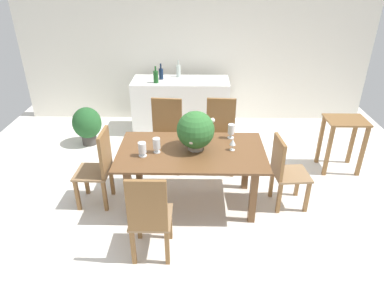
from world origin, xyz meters
name	(u,v)px	position (x,y,z in m)	size (l,w,h in m)	color
ground_plane	(192,191)	(0.00, 0.00, 0.00)	(7.04, 7.04, 0.00)	silver
back_wall	(194,51)	(0.00, 2.60, 1.30)	(6.40, 0.10, 2.60)	silver
dining_table	(191,159)	(0.00, -0.25, 0.64)	(1.75, 1.02, 0.76)	brown
chair_far_left	(166,131)	(-0.38, 0.71, 0.56)	(0.51, 0.47, 1.03)	brown
chair_near_left	(149,215)	(-0.39, -1.22, 0.55)	(0.42, 0.45, 1.02)	brown
chair_head_end	(100,165)	(-1.12, -0.26, 0.54)	(0.42, 0.43, 0.99)	brown
chair_far_right	(220,131)	(0.40, 0.72, 0.56)	(0.49, 0.50, 1.02)	brown
chair_foot_end	(284,169)	(1.13, -0.26, 0.51)	(0.45, 0.45, 0.93)	brown
flower_centerpiece	(196,130)	(0.05, -0.22, 1.00)	(0.45, 0.44, 0.47)	gray
crystal_vase_left	(157,144)	(-0.40, -0.31, 0.86)	(0.09, 0.09, 0.18)	silver
crystal_vase_center_near	(231,130)	(0.49, 0.09, 0.87)	(0.08, 0.08, 0.19)	silver
crystal_vase_right	(142,148)	(-0.56, -0.40, 0.85)	(0.09, 0.09, 0.17)	silver
wine_glass	(233,142)	(0.49, -0.23, 0.86)	(0.07, 0.07, 0.15)	silver
kitchen_counter	(181,106)	(-0.23, 1.98, 0.47)	(1.67, 0.66, 0.94)	white
wine_bottle_tall	(156,77)	(-0.64, 1.82, 1.04)	(0.08, 0.08, 0.28)	#194C1E
wine_bottle_clear	(178,71)	(-0.27, 2.16, 1.05)	(0.07, 0.07, 0.30)	#B2BFB7
wine_bottle_dark	(161,74)	(-0.57, 2.03, 1.04)	(0.08, 0.08, 0.27)	#0F1E38
side_table	(343,134)	(2.15, 0.63, 0.56)	(0.56, 0.45, 0.79)	brown
potted_plant_floor	(87,124)	(-1.76, 1.38, 0.36)	(0.47, 0.47, 0.65)	#423D38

